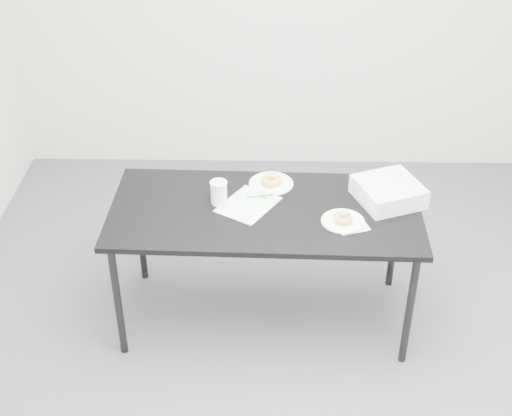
{
  "coord_description": "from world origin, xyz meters",
  "views": [
    {
      "loc": [
        -0.09,
        -3.03,
        2.89
      ],
      "look_at": [
        -0.15,
        0.02,
        0.86
      ],
      "focal_mm": 50.0,
      "sensor_mm": 36.0,
      "label": 1
    }
  ],
  "objects_px": {
    "plate_near": "(343,221)",
    "bakery_box": "(388,192)",
    "scorecard": "(248,204)",
    "plate_far": "(271,184)",
    "table": "(265,218)",
    "donut_far": "(271,180)",
    "donut_near": "(343,218)",
    "pen": "(260,196)",
    "coffee_cup": "(219,192)"
  },
  "relations": [
    {
      "from": "scorecard",
      "to": "bakery_box",
      "type": "relative_size",
      "value": 0.99
    },
    {
      "from": "donut_near",
      "to": "coffee_cup",
      "type": "distance_m",
      "value": 0.68
    },
    {
      "from": "plate_near",
      "to": "bakery_box",
      "type": "distance_m",
      "value": 0.34
    },
    {
      "from": "plate_near",
      "to": "bakery_box",
      "type": "bearing_deg",
      "value": 39.83
    },
    {
      "from": "plate_near",
      "to": "scorecard",
      "type": "bearing_deg",
      "value": 162.65
    },
    {
      "from": "pen",
      "to": "bakery_box",
      "type": "bearing_deg",
      "value": -12.34
    },
    {
      "from": "donut_near",
      "to": "plate_far",
      "type": "relative_size",
      "value": 0.43
    },
    {
      "from": "pen",
      "to": "coffee_cup",
      "type": "bearing_deg",
      "value": -175.56
    },
    {
      "from": "table",
      "to": "scorecard",
      "type": "bearing_deg",
      "value": 157.77
    },
    {
      "from": "donut_near",
      "to": "bakery_box",
      "type": "height_order",
      "value": "bakery_box"
    },
    {
      "from": "donut_near",
      "to": "donut_far",
      "type": "xyz_separation_m",
      "value": [
        -0.38,
        0.37,
        -0.0
      ]
    },
    {
      "from": "donut_far",
      "to": "bakery_box",
      "type": "height_order",
      "value": "bakery_box"
    },
    {
      "from": "plate_far",
      "to": "donut_far",
      "type": "distance_m",
      "value": 0.02
    },
    {
      "from": "bakery_box",
      "to": "pen",
      "type": "bearing_deg",
      "value": 157.0
    },
    {
      "from": "plate_near",
      "to": "donut_far",
      "type": "relative_size",
      "value": 1.93
    },
    {
      "from": "donut_far",
      "to": "donut_near",
      "type": "bearing_deg",
      "value": -44.66
    },
    {
      "from": "scorecard",
      "to": "pen",
      "type": "height_order",
      "value": "pen"
    },
    {
      "from": "table",
      "to": "pen",
      "type": "bearing_deg",
      "value": 105.92
    },
    {
      "from": "table",
      "to": "donut_near",
      "type": "xyz_separation_m",
      "value": [
        0.41,
        -0.12,
        0.08
      ]
    },
    {
      "from": "coffee_cup",
      "to": "table",
      "type": "bearing_deg",
      "value": -12.99
    },
    {
      "from": "pen",
      "to": "bakery_box",
      "type": "height_order",
      "value": "bakery_box"
    },
    {
      "from": "plate_far",
      "to": "donut_far",
      "type": "height_order",
      "value": "donut_far"
    },
    {
      "from": "pen",
      "to": "plate_far",
      "type": "distance_m",
      "value": 0.15
    },
    {
      "from": "plate_near",
      "to": "pen",
      "type": "bearing_deg",
      "value": 151.83
    },
    {
      "from": "plate_near",
      "to": "plate_far",
      "type": "bearing_deg",
      "value": 135.34
    },
    {
      "from": "donut_near",
      "to": "donut_far",
      "type": "distance_m",
      "value": 0.53
    },
    {
      "from": "donut_far",
      "to": "bakery_box",
      "type": "distance_m",
      "value": 0.66
    },
    {
      "from": "donut_far",
      "to": "bakery_box",
      "type": "xyz_separation_m",
      "value": [
        0.64,
        -0.15,
        0.03
      ]
    },
    {
      "from": "table",
      "to": "scorecard",
      "type": "xyz_separation_m",
      "value": [
        -0.09,
        0.04,
        0.06
      ]
    },
    {
      "from": "plate_far",
      "to": "donut_far",
      "type": "relative_size",
      "value": 2.13
    },
    {
      "from": "donut_near",
      "to": "table",
      "type": "bearing_deg",
      "value": 164.16
    },
    {
      "from": "bakery_box",
      "to": "plate_near",
      "type": "bearing_deg",
      "value": -161.86
    },
    {
      "from": "donut_far",
      "to": "plate_far",
      "type": "bearing_deg",
      "value": 0.0
    },
    {
      "from": "scorecard",
      "to": "donut_near",
      "type": "xyz_separation_m",
      "value": [
        0.5,
        -0.16,
        0.03
      ]
    },
    {
      "from": "bakery_box",
      "to": "donut_near",
      "type": "bearing_deg",
      "value": -161.86
    },
    {
      "from": "bakery_box",
      "to": "scorecard",
      "type": "bearing_deg",
      "value": 162.98
    },
    {
      "from": "plate_near",
      "to": "plate_far",
      "type": "distance_m",
      "value": 0.53
    },
    {
      "from": "scorecard",
      "to": "plate_near",
      "type": "distance_m",
      "value": 0.52
    },
    {
      "from": "scorecard",
      "to": "plate_far",
      "type": "relative_size",
      "value": 1.25
    },
    {
      "from": "plate_near",
      "to": "donut_near",
      "type": "distance_m",
      "value": 0.02
    },
    {
      "from": "plate_near",
      "to": "donut_far",
      "type": "height_order",
      "value": "donut_far"
    },
    {
      "from": "bakery_box",
      "to": "coffee_cup",
      "type": "bearing_deg",
      "value": 161.11
    },
    {
      "from": "donut_near",
      "to": "plate_far",
      "type": "distance_m",
      "value": 0.53
    },
    {
      "from": "pen",
      "to": "donut_near",
      "type": "height_order",
      "value": "donut_near"
    },
    {
      "from": "table",
      "to": "plate_far",
      "type": "xyz_separation_m",
      "value": [
        0.03,
        0.26,
        0.06
      ]
    },
    {
      "from": "donut_near",
      "to": "donut_far",
      "type": "height_order",
      "value": "donut_far"
    },
    {
      "from": "plate_near",
      "to": "plate_far",
      "type": "relative_size",
      "value": 0.91
    },
    {
      "from": "table",
      "to": "plate_near",
      "type": "height_order",
      "value": "plate_near"
    },
    {
      "from": "plate_near",
      "to": "donut_far",
      "type": "bearing_deg",
      "value": 135.34
    },
    {
      "from": "donut_near",
      "to": "scorecard",
      "type": "bearing_deg",
      "value": 162.65
    }
  ]
}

